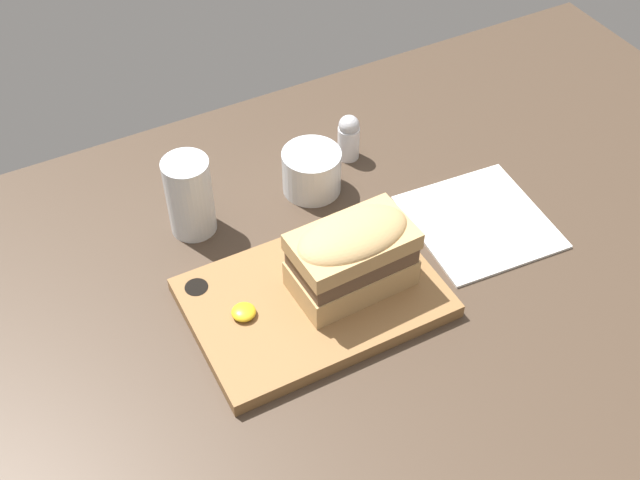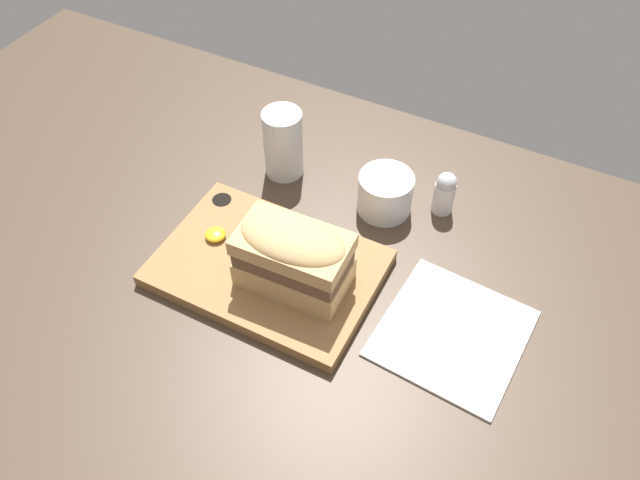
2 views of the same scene
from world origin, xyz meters
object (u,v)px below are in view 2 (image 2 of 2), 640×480
serving_board (267,267)px  sandwich (293,254)px  napkin (452,333)px  wine_glass (385,194)px  salt_shaker (445,192)px  water_glass (283,147)px

serving_board → sandwich: (4.90, -0.86, 6.33)cm
napkin → wine_glass: bearing=135.2°
serving_board → salt_shaker: 28.38cm
serving_board → sandwich: 8.05cm
water_glass → salt_shaker: 25.48cm
water_glass → salt_shaker: size_ratio=1.57×
salt_shaker → sandwich: bearing=-118.5°
serving_board → sandwich: sandwich is taller
sandwich → wine_glass: bearing=76.5°
sandwich → salt_shaker: size_ratio=2.04×
serving_board → napkin: 26.31cm
sandwich → wine_glass: size_ratio=1.79×
serving_board → wine_glass: 20.96cm
sandwich → wine_glass: sandwich is taller
sandwich → water_glass: sandwich is taller
wine_glass → salt_shaker: size_ratio=1.14×
serving_board → wine_glass: wine_glass is taller
wine_glass → serving_board: bearing=-117.3°
serving_board → sandwich: bearing=-9.9°
wine_glass → napkin: (16.67, -16.55, -2.75)cm
napkin → sandwich: bearing=-172.4°
water_glass → wine_glass: water_glass is taller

